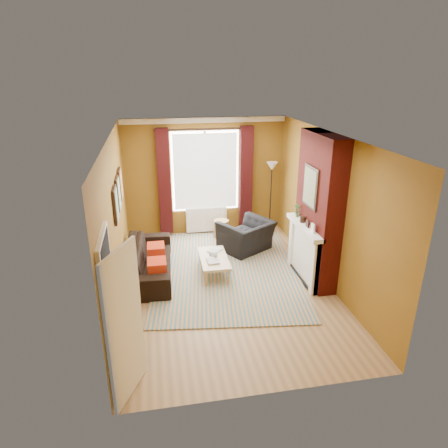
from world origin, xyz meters
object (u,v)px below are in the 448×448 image
Objects in this scene: floor_lamp at (272,178)px; sofa at (149,260)px; armchair at (246,236)px; coffee_table at (214,259)px; wicker_stool at (221,229)px.

sofa is at bearing -150.41° from floor_lamp.
sofa is at bearing -12.39° from armchair.
armchair is 0.98× the size of coffee_table.
floor_lamp reaches higher than coffee_table.
armchair reaches higher than coffee_table.
sofa is 2.32m from wicker_stool.
coffee_table is at bearing -96.60° from sofa.
floor_lamp reaches higher than armchair.
sofa is at bearing 171.34° from coffee_table.
armchair reaches higher than wicker_stool.
wicker_stool is (0.46, 1.76, -0.10)m from coffee_table.
coffee_table is 0.61× the size of floor_lamp.
floor_lamp is (0.82, 0.94, 1.06)m from armchair.
sofa is at bearing -138.10° from wicker_stool.
armchair is (2.15, 0.75, 0.03)m from sofa.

